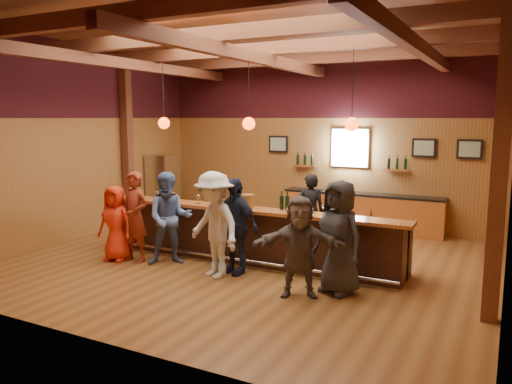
# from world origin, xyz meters

# --- Properties ---
(room) EXTENTS (9.04, 9.00, 4.52)m
(room) POSITION_xyz_m (0.00, 0.06, 3.21)
(room) COLOR brown
(room) RESTS_ON ground
(bar_counter) EXTENTS (6.30, 1.07, 1.11)m
(bar_counter) POSITION_xyz_m (0.02, 0.15, 0.52)
(bar_counter) COLOR black
(bar_counter) RESTS_ON ground
(back_bar_cabinet) EXTENTS (4.00, 0.52, 0.95)m
(back_bar_cabinet) POSITION_xyz_m (1.20, 3.72, 0.48)
(back_bar_cabinet) COLOR #94491A
(back_bar_cabinet) RESTS_ON ground
(window) EXTENTS (0.95, 0.09, 0.95)m
(window) POSITION_xyz_m (0.80, 3.95, 2.05)
(window) COLOR silver
(window) RESTS_ON room
(framed_pictures) EXTENTS (5.35, 0.05, 0.45)m
(framed_pictures) POSITION_xyz_m (1.67, 3.94, 2.10)
(framed_pictures) COLOR black
(framed_pictures) RESTS_ON room
(wine_shelves) EXTENTS (3.00, 0.18, 0.30)m
(wine_shelves) POSITION_xyz_m (0.80, 3.88, 1.62)
(wine_shelves) COLOR #94491A
(wine_shelves) RESTS_ON room
(pendant_lights) EXTENTS (4.24, 0.24, 1.37)m
(pendant_lights) POSITION_xyz_m (0.00, 0.00, 2.71)
(pendant_lights) COLOR black
(pendant_lights) RESTS_ON room
(stainless_fridge) EXTENTS (0.70, 0.70, 1.80)m
(stainless_fridge) POSITION_xyz_m (-4.10, 2.60, 0.90)
(stainless_fridge) COLOR silver
(stainless_fridge) RESTS_ON ground
(customer_orange) EXTENTS (0.78, 0.56, 1.49)m
(customer_orange) POSITION_xyz_m (-2.40, -1.11, 0.75)
(customer_orange) COLOR red
(customer_orange) RESTS_ON ground
(customer_redvest) EXTENTS (0.66, 0.45, 1.78)m
(customer_redvest) POSITION_xyz_m (-2.02, -0.98, 0.89)
(customer_redvest) COLOR maroon
(customer_redvest) RESTS_ON ground
(customer_denim) EXTENTS (1.10, 1.06, 1.79)m
(customer_denim) POSITION_xyz_m (-1.29, -0.82, 0.90)
(customer_denim) COLOR #4C6699
(customer_denim) RESTS_ON ground
(customer_white) EXTENTS (1.40, 1.12, 1.89)m
(customer_white) POSITION_xyz_m (-0.11, -1.10, 0.94)
(customer_white) COLOR silver
(customer_white) RESTS_ON ground
(customer_navy) EXTENTS (1.10, 0.64, 1.76)m
(customer_navy) POSITION_xyz_m (0.10, -0.74, 0.88)
(customer_navy) COLOR #1B2136
(customer_navy) RESTS_ON ground
(customer_brown) EXTENTS (1.56, 1.06, 1.62)m
(customer_brown) POSITION_xyz_m (1.60, -1.31, 0.81)
(customer_brown) COLOR #594F47
(customer_brown) RESTS_ON ground
(customer_dark) EXTENTS (1.06, 0.89, 1.85)m
(customer_dark) POSITION_xyz_m (2.11, -0.89, 0.92)
(customer_dark) COLOR #2B2B2E
(customer_dark) RESTS_ON ground
(bartender) EXTENTS (0.70, 0.58, 1.65)m
(bartender) POSITION_xyz_m (0.74, 1.38, 0.83)
(bartender) COLOR black
(bartender) RESTS_ON ground
(ice_bucket) EXTENTS (0.24, 0.24, 0.26)m
(ice_bucket) POSITION_xyz_m (0.08, -0.19, 1.24)
(ice_bucket) COLOR brown
(ice_bucket) RESTS_ON bar_counter
(bottle_a) EXTENTS (0.08, 0.08, 0.35)m
(bottle_a) POSITION_xyz_m (0.71, -0.02, 1.25)
(bottle_a) COLOR black
(bottle_a) RESTS_ON bar_counter
(bottle_b) EXTENTS (0.08, 0.08, 0.35)m
(bottle_b) POSITION_xyz_m (0.82, -0.02, 1.25)
(bottle_b) COLOR black
(bottle_b) RESTS_ON bar_counter
(glass_a) EXTENTS (0.09, 0.09, 0.19)m
(glass_a) POSITION_xyz_m (-2.62, -0.11, 1.25)
(glass_a) COLOR silver
(glass_a) RESTS_ON bar_counter
(glass_b) EXTENTS (0.08, 0.08, 0.17)m
(glass_b) POSITION_xyz_m (-2.13, -0.13, 1.23)
(glass_b) COLOR silver
(glass_b) RESTS_ON bar_counter
(glass_c) EXTENTS (0.08, 0.08, 0.18)m
(glass_c) POSITION_xyz_m (-1.71, -0.13, 1.24)
(glass_c) COLOR silver
(glass_c) RESTS_ON bar_counter
(glass_d) EXTENTS (0.08, 0.08, 0.19)m
(glass_d) POSITION_xyz_m (-1.04, -0.20, 1.24)
(glass_d) COLOR silver
(glass_d) RESTS_ON bar_counter
(glass_e) EXTENTS (0.08, 0.08, 0.17)m
(glass_e) POSITION_xyz_m (-0.17, -0.14, 1.23)
(glass_e) COLOR silver
(glass_e) RESTS_ON bar_counter
(glass_f) EXTENTS (0.07, 0.07, 0.17)m
(glass_f) POSITION_xyz_m (1.00, -0.23, 1.23)
(glass_f) COLOR silver
(glass_f) RESTS_ON bar_counter
(glass_g) EXTENTS (0.08, 0.08, 0.19)m
(glass_g) POSITION_xyz_m (1.58, -0.14, 1.24)
(glass_g) COLOR silver
(glass_g) RESTS_ON bar_counter
(glass_h) EXTENTS (0.08, 0.08, 0.19)m
(glass_h) POSITION_xyz_m (2.05, -0.24, 1.24)
(glass_h) COLOR silver
(glass_h) RESTS_ON bar_counter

